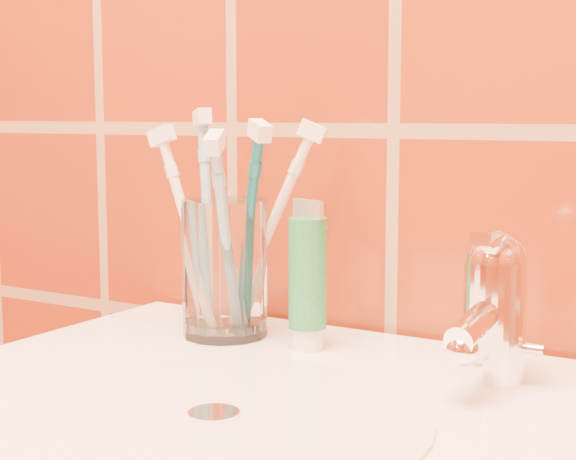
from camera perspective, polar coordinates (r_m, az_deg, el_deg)
The scene contains 8 objects.
glass_tumbler at distance 0.83m, azimuth -4.13°, elevation -2.48°, with size 0.08×0.08×0.13m, color white.
toothpaste_tube at distance 0.78m, azimuth 1.28°, elevation -3.24°, with size 0.04×0.03×0.13m.
faucet at distance 0.70m, azimuth 13.12°, elevation -4.57°, with size 0.05×0.11×0.12m.
toothbrush_0 at distance 0.80m, azimuth -2.66°, elevation -0.26°, with size 0.07×0.05×0.21m, color #0D5D6E, non-canonical shape.
toothbrush_1 at distance 0.78m, azimuth -4.03°, elevation -0.76°, with size 0.05×0.09×0.20m, color #78ACD6, non-canonical shape.
toothbrush_2 at distance 0.83m, azimuth -6.38°, elevation -0.19°, with size 0.09×0.03×0.20m, color white, non-canonical shape.
toothbrush_3 at distance 0.83m, azimuth -5.19°, elevation 0.42°, with size 0.05×0.05×0.22m, color #7DBDDF, non-canonical shape.
toothbrush_4 at distance 0.82m, azimuth -1.25°, elevation -0.08°, with size 0.10×0.05×0.21m, color white, non-canonical shape.
Camera 1 is at (0.34, 0.44, 1.06)m, focal length 55.00 mm.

